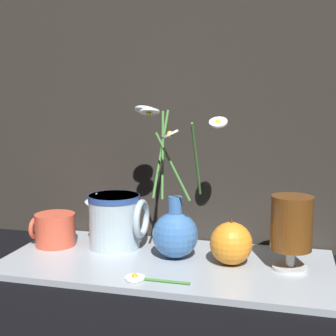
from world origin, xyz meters
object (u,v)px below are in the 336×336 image
Objects in this scene: vase_with_flowers at (175,228)px; orange_fruit at (231,243)px; yellow_mug at (54,229)px; ceramic_pitcher at (116,218)px; tea_glass at (291,225)px.

vase_with_flowers is 0.12m from orange_fruit.
ceramic_pitcher is at bearing 8.40° from yellow_mug.
orange_fruit is (-0.11, -0.00, -0.04)m from tea_glass.
ceramic_pitcher is 0.36m from tea_glass.
vase_with_flowers reaches higher than yellow_mug.
yellow_mug is 0.69× the size of tea_glass.
vase_with_flowers is 2.17× the size of tea_glass.
orange_fruit is at bearing -9.38° from ceramic_pitcher.
orange_fruit is at bearing -3.22° from yellow_mug.
tea_glass reaches higher than yellow_mug.
vase_with_flowers is at bearing 177.48° from tea_glass.
yellow_mug is 0.14m from ceramic_pitcher.
vase_with_flowers is 3.36× the size of orange_fruit.
yellow_mug is 0.72× the size of ceramic_pitcher.
orange_fruit is (0.25, -0.04, -0.02)m from ceramic_pitcher.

